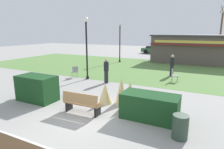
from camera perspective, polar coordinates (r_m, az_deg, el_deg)
name	(u,v)px	position (r m, az deg, el deg)	size (l,w,h in m)	color
ground_plane	(85,118)	(8.07, -8.18, -12.87)	(80.00, 80.00, 0.00)	#999691
lawn_patch	(156,69)	(18.42, 12.98, 1.51)	(36.00, 12.00, 0.01)	#5B8442
park_bench	(82,103)	(8.37, -9.04, -8.37)	(1.72, 0.59, 0.95)	#9E7547
hedge_left	(37,88)	(10.48, -21.48, -3.81)	(1.99, 1.10, 1.30)	#19421E
hedge_right	(150,106)	(7.94, 11.18, -9.35)	(2.25, 1.10, 1.04)	#19421E
ornamental_grass_behind_left	(121,90)	(9.35, 2.85, -4.75)	(0.61, 0.61, 1.33)	#D1BC7F
ornamental_grass_behind_right	(105,93)	(9.41, -2.05, -5.59)	(0.67, 0.67, 1.03)	#D1BC7F
ornamental_grass_behind_center	(130,94)	(8.99, 5.39, -5.79)	(0.69, 0.69, 1.25)	#D1BC7F
lamppost_mid	(86,41)	(14.02, -7.64, 9.88)	(0.36, 0.36, 4.49)	black
lamppost_far	(120,38)	(22.14, 2.37, 10.95)	(0.36, 0.36, 4.49)	black
trash_bin	(180,127)	(6.87, 19.68, -14.50)	(0.52, 0.52, 0.82)	#2D4233
food_kiosk	(191,49)	(23.69, 22.65, 7.12)	(8.61, 4.69, 3.13)	#594C47
cafe_chair_west	(174,74)	(14.12, 17.94, 0.04)	(0.45, 0.45, 0.89)	gray
cafe_chair_east	(75,71)	(14.89, -11.07, 1.06)	(0.60, 0.60, 0.89)	gray
person_strolling	(106,71)	(13.03, -1.73, 1.14)	(0.34, 0.34, 1.69)	#23232D
person_standing	(172,65)	(15.92, 17.48, 2.67)	(0.34, 0.34, 1.69)	#23232D
parked_car_west_slot	(155,49)	(32.10, 12.68, 7.31)	(4.24, 2.13, 1.20)	#2D6638
parked_car_center_slot	(192,51)	(31.21, 22.73, 6.49)	(4.27, 2.19, 1.20)	#B7BABF
tree_left_bg	(221,32)	(36.35, 29.69, 10.92)	(0.91, 0.96, 7.51)	brown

